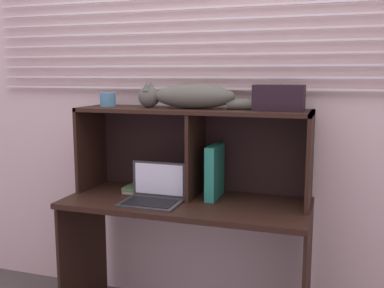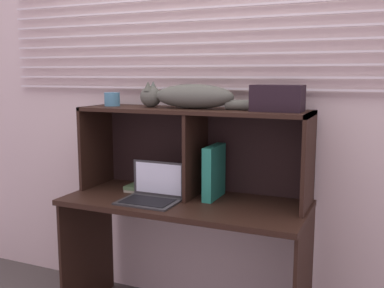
% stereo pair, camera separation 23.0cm
% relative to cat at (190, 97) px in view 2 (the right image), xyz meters
% --- Properties ---
extents(back_panel_with_blinds, '(4.40, 0.08, 2.50)m').
position_rel_cat_xyz_m(back_panel_with_blinds, '(0.01, 0.22, -0.07)').
color(back_panel_with_blinds, beige).
rests_on(back_panel_with_blinds, ground).
extents(desk, '(1.36, 0.59, 0.76)m').
position_rel_cat_xyz_m(desk, '(0.01, -0.11, -0.73)').
color(desk, black).
rests_on(desk, ground).
extents(hutch_shelf_unit, '(1.33, 0.35, 0.50)m').
position_rel_cat_xyz_m(hutch_shelf_unit, '(0.01, 0.04, -0.22)').
color(hutch_shelf_unit, black).
rests_on(hutch_shelf_unit, desk).
extents(cat, '(0.82, 0.16, 0.15)m').
position_rel_cat_xyz_m(cat, '(0.00, 0.00, 0.00)').
color(cat, '#505247').
rests_on(cat, hutch_shelf_unit).
extents(laptop, '(0.32, 0.24, 0.21)m').
position_rel_cat_xyz_m(laptop, '(-0.15, -0.19, -0.53)').
color(laptop, '#303030').
rests_on(laptop, desk).
extents(binder_upright, '(0.05, 0.24, 0.30)m').
position_rel_cat_xyz_m(binder_upright, '(0.15, 0.00, -0.42)').
color(binder_upright, '#238268').
rests_on(binder_upright, desk).
extents(book_stack, '(0.17, 0.21, 0.04)m').
position_rel_cat_xyz_m(book_stack, '(-0.31, 0.00, -0.55)').
color(book_stack, gray).
rests_on(book_stack, desk).
extents(small_basket, '(0.09, 0.09, 0.08)m').
position_rel_cat_xyz_m(small_basket, '(-0.52, 0.00, -0.03)').
color(small_basket, teal).
rests_on(small_basket, hutch_shelf_unit).
extents(storage_box, '(0.26, 0.16, 0.14)m').
position_rel_cat_xyz_m(storage_box, '(0.50, 0.00, 0.00)').
color(storage_box, black).
rests_on(storage_box, hutch_shelf_unit).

